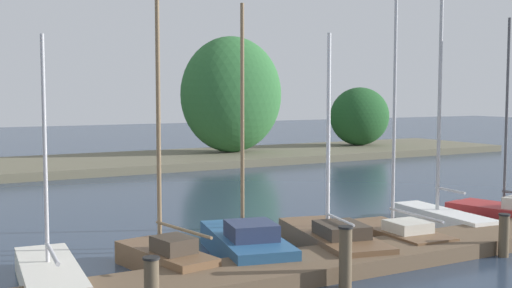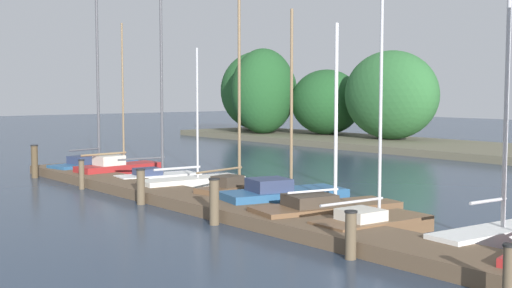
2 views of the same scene
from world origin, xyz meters
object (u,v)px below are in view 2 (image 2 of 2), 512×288
object	(u,v)px
sailboat_7	(375,222)
mooring_piling_0	(35,161)
sailboat_4	(237,187)
mooring_piling_4	(351,235)
sailboat_8	(500,228)
sailboat_2	(159,173)
mooring_piling_5	(509,275)
sailboat_1	(120,169)
sailboat_6	(329,210)
sailboat_5	(286,196)
mooring_piling_1	(82,174)
sailboat_0	(96,164)
mooring_piling_2	(141,186)
sailboat_3	(195,184)
mooring_piling_3	(214,201)

from	to	relation	value
sailboat_7	mooring_piling_0	world-z (taller)	sailboat_7
sailboat_4	mooring_piling_4	xyz separation A→B (m)	(7.48, -2.74, 0.09)
sailboat_7	sailboat_8	distance (m)	2.92
sailboat_2	sailboat_4	xyz separation A→B (m)	(4.86, -0.03, 0.01)
mooring_piling_5	sailboat_7	bearing A→B (deg)	153.25
sailboat_1	sailboat_4	bearing A→B (deg)	-91.88
sailboat_6	sailboat_7	distance (m)	1.87
sailboat_1	sailboat_5	distance (m)	9.44
sailboat_4	sailboat_8	bearing A→B (deg)	-95.77
sailboat_4	sailboat_6	world-z (taller)	sailboat_4
sailboat_2	sailboat_6	bearing A→B (deg)	-83.59
sailboat_7	mooring_piling_1	distance (m)	11.89
sailboat_0	sailboat_7	bearing A→B (deg)	-101.12
mooring_piling_2	sailboat_5	bearing A→B (deg)	41.33
sailboat_3	sailboat_4	size ratio (longest dim) A/B	0.69
mooring_piling_3	mooring_piling_4	distance (m)	4.74
mooring_piling_1	sailboat_1	bearing A→B (deg)	125.98
sailboat_0	sailboat_2	xyz separation A→B (m)	(4.66, 0.35, 0.01)
sailboat_3	sailboat_6	size ratio (longest dim) A/B	0.94
sailboat_1	sailboat_7	world-z (taller)	sailboat_7
mooring_piling_0	sailboat_0	bearing A→B (deg)	88.10
sailboat_0	mooring_piling_4	world-z (taller)	sailboat_0
sailboat_2	sailboat_8	xyz separation A→B (m)	(13.72, 0.66, 0.01)
sailboat_1	sailboat_6	distance (m)	11.62
sailboat_0	sailboat_7	size ratio (longest dim) A/B	1.23
sailboat_6	mooring_piling_4	world-z (taller)	sailboat_6
sailboat_1	mooring_piling_5	xyz separation A→B (m)	(18.49, -2.68, 0.14)
sailboat_8	mooring_piling_0	xyz separation A→B (m)	(-18.47, -3.64, 0.25)
sailboat_6	mooring_piling_5	xyz separation A→B (m)	(6.87, -2.82, 0.21)
sailboat_7	mooring_piling_3	world-z (taller)	sailboat_7
sailboat_0	sailboat_8	world-z (taller)	sailboat_8
sailboat_1	mooring_piling_3	xyz separation A→B (m)	(10.03, -2.53, 0.24)
sailboat_1	sailboat_7	bearing A→B (deg)	-94.98
sailboat_5	sailboat_7	world-z (taller)	sailboat_7
sailboat_4	mooring_piling_2	xyz separation A→B (m)	(-1.29, -2.77, 0.13)
sailboat_2	sailboat_8	bearing A→B (deg)	-79.58
sailboat_3	mooring_piling_1	world-z (taller)	sailboat_3
mooring_piling_4	sailboat_6	bearing A→B (deg)	140.78
sailboat_7	mooring_piling_5	xyz separation A→B (m)	(5.02, -2.53, 0.22)
mooring_piling_3	sailboat_2	bearing A→B (deg)	159.25
sailboat_3	mooring_piling_4	world-z (taller)	sailboat_3
mooring_piling_5	sailboat_3	bearing A→B (deg)	167.52
sailboat_3	mooring_piling_2	bearing A→B (deg)	-152.55
sailboat_3	mooring_piling_2	distance (m)	3.02
sailboat_8	mooring_piling_1	world-z (taller)	sailboat_8
sailboat_3	mooring_piling_0	size ratio (longest dim) A/B	3.71
sailboat_4	sailboat_6	xyz separation A→B (m)	(4.33, -0.17, -0.12)
sailboat_2	sailboat_5	size ratio (longest dim) A/B	1.37
sailboat_2	mooring_piling_3	bearing A→B (deg)	-103.08
sailboat_4	sailboat_7	bearing A→B (deg)	-104.50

